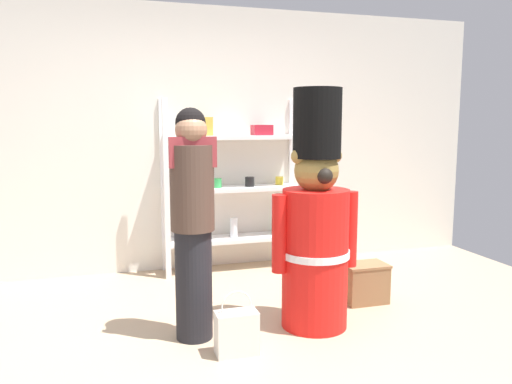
# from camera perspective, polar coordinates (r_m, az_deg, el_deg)

# --- Properties ---
(ground_plane) EXTENTS (6.40, 6.40, 0.00)m
(ground_plane) POSITION_cam_1_polar(r_m,az_deg,el_deg) (3.30, -1.68, -18.61)
(ground_plane) COLOR tan
(back_wall) EXTENTS (6.40, 0.12, 2.60)m
(back_wall) POSITION_cam_1_polar(r_m,az_deg,el_deg) (5.12, -8.15, 5.88)
(back_wall) COLOR silver
(back_wall) RESTS_ON ground_plane
(merchandise_shelf) EXTENTS (1.39, 0.35, 1.70)m
(merchandise_shelf) POSITION_cam_1_polar(r_m,az_deg,el_deg) (5.02, -2.74, 1.00)
(merchandise_shelf) COLOR white
(merchandise_shelf) RESTS_ON ground_plane
(teddy_bear_guard) EXTENTS (0.65, 0.49, 1.71)m
(teddy_bear_guard) POSITION_cam_1_polar(r_m,az_deg,el_deg) (3.63, 6.74, -3.95)
(teddy_bear_guard) COLOR red
(teddy_bear_guard) RESTS_ON ground_plane
(person_shopper) EXTENTS (0.31, 0.29, 1.57)m
(person_shopper) POSITION_cam_1_polar(r_m,az_deg,el_deg) (3.40, -7.17, -2.94)
(person_shopper) COLOR black
(person_shopper) RESTS_ON ground_plane
(shopping_bag) EXTENTS (0.27, 0.14, 0.42)m
(shopping_bag) POSITION_cam_1_polar(r_m,az_deg,el_deg) (3.34, -2.21, -15.51)
(shopping_bag) COLOR silver
(shopping_bag) RESTS_ON ground_plane
(display_crate) EXTENTS (0.36, 0.25, 0.32)m
(display_crate) POSITION_cam_1_polar(r_m,az_deg,el_deg) (4.31, 12.16, -9.99)
(display_crate) COLOR olive
(display_crate) RESTS_ON ground_plane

